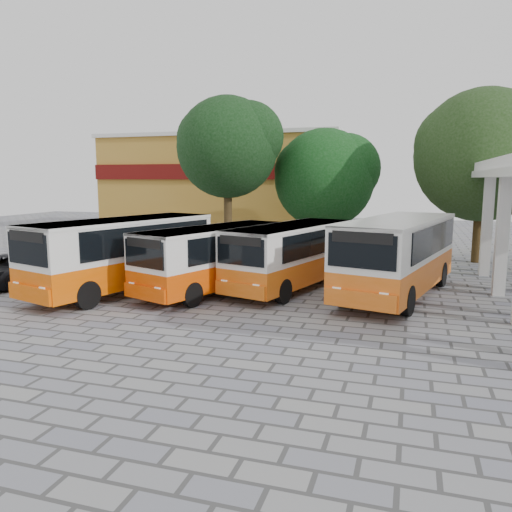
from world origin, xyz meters
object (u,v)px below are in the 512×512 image
(bus_centre_right, at_px, (292,252))
(bus_far_left, at_px, (123,250))
(bus_centre_left, at_px, (215,255))
(bus_far_right, at_px, (398,252))
(parked_car, at_px, (6,270))

(bus_centre_right, bearing_deg, bus_far_left, -142.10)
(bus_centre_left, distance_m, bus_far_right, 7.34)
(bus_far_left, relative_size, bus_centre_right, 1.11)
(bus_centre_left, relative_size, parked_car, 1.70)
(bus_centre_right, distance_m, bus_far_right, 4.33)
(bus_far_right, bearing_deg, parked_car, -155.96)
(bus_far_left, distance_m, bus_far_right, 11.13)
(bus_far_left, bearing_deg, bus_centre_left, 33.56)
(bus_far_left, xyz_separation_m, parked_car, (-5.72, -0.33, -1.09))
(bus_centre_left, relative_size, bus_far_right, 0.88)
(bus_centre_left, relative_size, bus_centre_right, 0.99)
(bus_far_right, relative_size, parked_car, 1.93)
(bus_centre_right, height_order, bus_far_right, bus_far_right)
(bus_far_left, bearing_deg, parked_car, -159.93)
(bus_centre_left, xyz_separation_m, bus_centre_right, (2.86, 1.52, 0.02))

